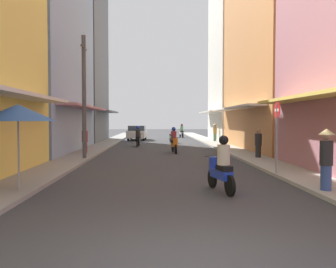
# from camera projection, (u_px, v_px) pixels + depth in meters

# --- Properties ---
(ground_plane) EXTENTS (109.37, 109.37, 0.00)m
(ground_plane) POSITION_uv_depth(u_px,v_px,m) (162.00, 148.00, 25.50)
(ground_plane) COLOR #38383A
(sidewalk_left) EXTENTS (1.62, 57.72, 0.12)m
(sidewalk_left) POSITION_uv_depth(u_px,v_px,m) (99.00, 147.00, 25.33)
(sidewalk_left) COLOR gray
(sidewalk_left) RESTS_ON ground
(sidewalk_right) EXTENTS (1.62, 57.72, 0.12)m
(sidewalk_right) POSITION_uv_depth(u_px,v_px,m) (224.00, 147.00, 25.66)
(sidewalk_right) COLOR #ADA89E
(sidewalk_right) RESTS_ON ground
(building_left_mid) EXTENTS (7.05, 11.52, 14.73)m
(building_left_mid) POSITION_uv_depth(u_px,v_px,m) (29.00, 34.00, 22.02)
(building_left_mid) COLOR #8CA5CC
(building_left_mid) RESTS_ON ground
(building_left_far) EXTENTS (7.05, 8.69, 17.25)m
(building_left_far) POSITION_uv_depth(u_px,v_px,m) (70.00, 48.00, 32.67)
(building_left_far) COLOR slate
(building_left_far) RESTS_ON ground
(building_right_mid) EXTENTS (7.05, 12.32, 16.23)m
(building_right_mid) POSITION_uv_depth(u_px,v_px,m) (287.00, 28.00, 23.57)
(building_right_mid) COLOR #D88C4C
(building_right_mid) RESTS_ON ground
(building_right_far) EXTENTS (7.05, 8.25, 15.06)m
(building_right_far) POSITION_uv_depth(u_px,v_px,m) (245.00, 64.00, 34.57)
(building_right_far) COLOR silver
(building_right_far) RESTS_ON ground
(motorbike_blue) EXTENTS (0.63, 1.79, 1.58)m
(motorbike_blue) POSITION_uv_depth(u_px,v_px,m) (221.00, 167.00, 9.77)
(motorbike_blue) COLOR black
(motorbike_blue) RESTS_ON ground
(motorbike_silver) EXTENTS (0.57, 1.80, 1.58)m
(motorbike_silver) POSITION_uv_depth(u_px,v_px,m) (181.00, 131.00, 40.73)
(motorbike_silver) COLOR black
(motorbike_silver) RESTS_ON ground
(motorbike_orange) EXTENTS (0.55, 1.81, 1.58)m
(motorbike_orange) POSITION_uv_depth(u_px,v_px,m) (174.00, 141.00, 21.58)
(motorbike_orange) COLOR black
(motorbike_orange) RESTS_ON ground
(motorbike_green) EXTENTS (0.61, 1.79, 0.96)m
(motorbike_green) POSITION_uv_depth(u_px,v_px,m) (172.00, 137.00, 31.09)
(motorbike_green) COLOR black
(motorbike_green) RESTS_ON ground
(motorbike_black) EXTENTS (0.55, 1.81, 1.58)m
(motorbike_black) POSITION_uv_depth(u_px,v_px,m) (138.00, 137.00, 26.76)
(motorbike_black) COLOR black
(motorbike_black) RESTS_ON ground
(parked_car) EXTENTS (1.92, 4.17, 1.45)m
(parked_car) POSITION_uv_depth(u_px,v_px,m) (137.00, 133.00, 35.80)
(parked_car) COLOR silver
(parked_car) RESTS_ON ground
(pedestrian_midway) EXTENTS (0.34, 0.34, 1.63)m
(pedestrian_midway) POSITION_uv_depth(u_px,v_px,m) (85.00, 141.00, 20.36)
(pedestrian_midway) COLOR #99333F
(pedestrian_midway) RESTS_ON ground
(pedestrian_crossing) EXTENTS (0.44, 0.44, 1.71)m
(pedestrian_crossing) POSITION_uv_depth(u_px,v_px,m) (215.00, 132.00, 32.22)
(pedestrian_crossing) COLOR #598C59
(pedestrian_crossing) RESTS_ON ground
(pedestrian_far) EXTENTS (0.34, 0.34, 1.57)m
(pedestrian_far) POSITION_uv_depth(u_px,v_px,m) (258.00, 144.00, 17.83)
(pedestrian_far) COLOR #262628
(pedestrian_far) RESTS_ON ground
(pedestrian_foreground) EXTENTS (0.44, 0.44, 1.76)m
(pedestrian_foreground) POSITION_uv_depth(u_px,v_px,m) (326.00, 158.00, 9.42)
(pedestrian_foreground) COLOR #334C8C
(pedestrian_foreground) RESTS_ON ground
(vendor_umbrella) EXTENTS (1.99, 1.99, 2.41)m
(vendor_umbrella) POSITION_uv_depth(u_px,v_px,m) (18.00, 113.00, 9.46)
(vendor_umbrella) COLOR #99999E
(vendor_umbrella) RESTS_ON ground
(utility_pole) EXTENTS (0.20, 1.20, 6.13)m
(utility_pole) POSITION_uv_depth(u_px,v_px,m) (84.00, 97.00, 17.35)
(utility_pole) COLOR #4C4C4F
(utility_pole) RESTS_ON ground
(street_sign_no_entry) EXTENTS (0.07, 0.60, 2.65)m
(street_sign_no_entry) POSITION_uv_depth(u_px,v_px,m) (277.00, 128.00, 12.62)
(street_sign_no_entry) COLOR gray
(street_sign_no_entry) RESTS_ON ground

